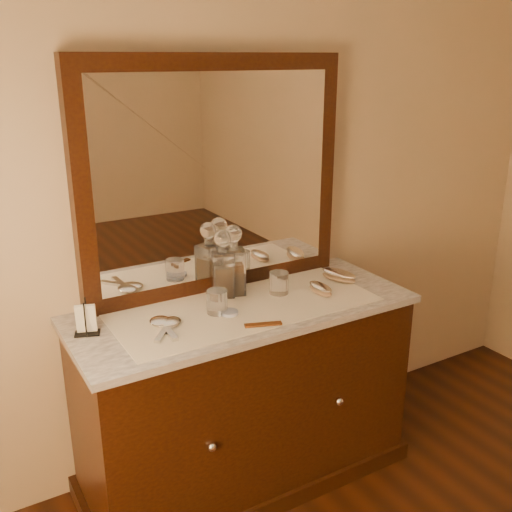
{
  "coord_description": "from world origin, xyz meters",
  "views": [
    {
      "loc": [
        -1.09,
        0.01,
        1.84
      ],
      "look_at": [
        0.0,
        1.85,
        1.1
      ],
      "focal_mm": 40.97,
      "sensor_mm": 36.0,
      "label": 1
    }
  ],
  "objects_px": {
    "mirror_frame": "(215,177)",
    "hand_mirror_inner": "(169,324)",
    "napkin_rack": "(86,321)",
    "decanter_left": "(223,271)",
    "brush_near": "(320,289)",
    "comb": "(263,324)",
    "hand_mirror_outer": "(163,323)",
    "decanter_right": "(233,267)",
    "brush_far": "(339,275)",
    "dresser_cabinet": "(245,397)",
    "pin_dish": "(229,313)"
  },
  "relations": [
    {
      "from": "mirror_frame",
      "to": "hand_mirror_inner",
      "type": "relative_size",
      "value": 6.06
    },
    {
      "from": "napkin_rack",
      "to": "decanter_left",
      "type": "bearing_deg",
      "value": 6.1
    },
    {
      "from": "napkin_rack",
      "to": "brush_near",
      "type": "xyz_separation_m",
      "value": [
        0.99,
        -0.13,
        -0.03
      ]
    },
    {
      "from": "brush_near",
      "to": "hand_mirror_inner",
      "type": "relative_size",
      "value": 0.75
    },
    {
      "from": "comb",
      "to": "hand_mirror_outer",
      "type": "height_order",
      "value": "hand_mirror_outer"
    },
    {
      "from": "mirror_frame",
      "to": "napkin_rack",
      "type": "bearing_deg",
      "value": -164.71
    },
    {
      "from": "napkin_rack",
      "to": "decanter_right",
      "type": "distance_m",
      "value": 0.67
    },
    {
      "from": "napkin_rack",
      "to": "brush_far",
      "type": "distance_m",
      "value": 1.15
    },
    {
      "from": "hand_mirror_outer",
      "to": "mirror_frame",
      "type": "bearing_deg",
      "value": 35.03
    },
    {
      "from": "decanter_left",
      "to": "hand_mirror_outer",
      "type": "height_order",
      "value": "decanter_left"
    },
    {
      "from": "brush_far",
      "to": "hand_mirror_inner",
      "type": "distance_m",
      "value": 0.87
    },
    {
      "from": "dresser_cabinet",
      "to": "comb",
      "type": "xyz_separation_m",
      "value": [
        -0.03,
        -0.21,
        0.45
      ]
    },
    {
      "from": "decanter_right",
      "to": "comb",
      "type": "bearing_deg",
      "value": -99.44
    },
    {
      "from": "dresser_cabinet",
      "to": "mirror_frame",
      "type": "bearing_deg",
      "value": 90.0
    },
    {
      "from": "napkin_rack",
      "to": "decanter_right",
      "type": "relative_size",
      "value": 0.45
    },
    {
      "from": "comb",
      "to": "decanter_left",
      "type": "distance_m",
      "value": 0.36
    },
    {
      "from": "dresser_cabinet",
      "to": "decanter_left",
      "type": "xyz_separation_m",
      "value": [
        -0.02,
        0.14,
        0.56
      ]
    },
    {
      "from": "dresser_cabinet",
      "to": "hand_mirror_inner",
      "type": "relative_size",
      "value": 7.07
    },
    {
      "from": "mirror_frame",
      "to": "brush_near",
      "type": "relative_size",
      "value": 8.11
    },
    {
      "from": "napkin_rack",
      "to": "decanter_right",
      "type": "xyz_separation_m",
      "value": [
        0.66,
        0.07,
        0.07
      ]
    },
    {
      "from": "mirror_frame",
      "to": "comb",
      "type": "bearing_deg",
      "value": -93.81
    },
    {
      "from": "napkin_rack",
      "to": "mirror_frame",
      "type": "bearing_deg",
      "value": 15.29
    },
    {
      "from": "brush_far",
      "to": "hand_mirror_inner",
      "type": "xyz_separation_m",
      "value": [
        -0.86,
        -0.06,
        -0.02
      ]
    },
    {
      "from": "napkin_rack",
      "to": "pin_dish",
      "type": "bearing_deg",
      "value": -12.52
    },
    {
      "from": "pin_dish",
      "to": "napkin_rack",
      "type": "bearing_deg",
      "value": 167.48
    },
    {
      "from": "brush_near",
      "to": "hand_mirror_outer",
      "type": "height_order",
      "value": "brush_near"
    },
    {
      "from": "comb",
      "to": "hand_mirror_inner",
      "type": "xyz_separation_m",
      "value": [
        -0.32,
        0.18,
        0.0
      ]
    },
    {
      "from": "decanter_right",
      "to": "decanter_left",
      "type": "bearing_deg",
      "value": -178.97
    },
    {
      "from": "napkin_rack",
      "to": "brush_far",
      "type": "bearing_deg",
      "value": -2.3
    },
    {
      "from": "hand_mirror_outer",
      "to": "comb",
      "type": "bearing_deg",
      "value": -30.27
    },
    {
      "from": "dresser_cabinet",
      "to": "decanter_left",
      "type": "height_order",
      "value": "decanter_left"
    },
    {
      "from": "pin_dish",
      "to": "brush_near",
      "type": "bearing_deg",
      "value": -0.83
    },
    {
      "from": "brush_far",
      "to": "comb",
      "type": "bearing_deg",
      "value": -157.05
    },
    {
      "from": "comb",
      "to": "decanter_right",
      "type": "bearing_deg",
      "value": 100.3
    },
    {
      "from": "pin_dish",
      "to": "napkin_rack",
      "type": "distance_m",
      "value": 0.55
    },
    {
      "from": "dresser_cabinet",
      "to": "brush_far",
      "type": "bearing_deg",
      "value": 2.9
    },
    {
      "from": "hand_mirror_inner",
      "to": "decanter_left",
      "type": "bearing_deg",
      "value": 27.35
    },
    {
      "from": "pin_dish",
      "to": "napkin_rack",
      "type": "relative_size",
      "value": 0.52
    },
    {
      "from": "decanter_left",
      "to": "decanter_right",
      "type": "bearing_deg",
      "value": 1.03
    },
    {
      "from": "napkin_rack",
      "to": "brush_near",
      "type": "distance_m",
      "value": 0.99
    },
    {
      "from": "comb",
      "to": "decanter_left",
      "type": "height_order",
      "value": "decanter_left"
    },
    {
      "from": "decanter_right",
      "to": "brush_near",
      "type": "distance_m",
      "value": 0.39
    },
    {
      "from": "brush_far",
      "to": "brush_near",
      "type": "bearing_deg",
      "value": -154.0
    },
    {
      "from": "decanter_right",
      "to": "napkin_rack",
      "type": "bearing_deg",
      "value": -174.3
    },
    {
      "from": "hand_mirror_outer",
      "to": "brush_far",
      "type": "bearing_deg",
      "value": 2.39
    },
    {
      "from": "hand_mirror_outer",
      "to": "pin_dish",
      "type": "bearing_deg",
      "value": -7.67
    },
    {
      "from": "napkin_rack",
      "to": "brush_near",
      "type": "height_order",
      "value": "napkin_rack"
    },
    {
      "from": "dresser_cabinet",
      "to": "brush_far",
      "type": "height_order",
      "value": "brush_far"
    },
    {
      "from": "decanter_left",
      "to": "hand_mirror_inner",
      "type": "relative_size",
      "value": 1.5
    },
    {
      "from": "mirror_frame",
      "to": "brush_near",
      "type": "distance_m",
      "value": 0.66
    }
  ]
}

